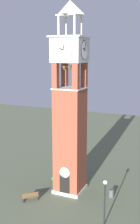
{
  "coord_description": "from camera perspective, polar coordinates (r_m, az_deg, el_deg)",
  "views": [
    {
      "loc": [
        11.41,
        -25.85,
        14.4
      ],
      "look_at": [
        0.0,
        0.0,
        8.53
      ],
      "focal_mm": 45.99,
      "sensor_mm": 36.0,
      "label": 1
    }
  ],
  "objects": [
    {
      "name": "trash_bin",
      "position": [
        30.53,
        8.21,
        -15.69
      ],
      "size": [
        0.52,
        0.52,
        0.8
      ],
      "primitive_type": "cylinder",
      "color": "#4C4C51",
      "rests_on": "ground"
    },
    {
      "name": "shrub_near_entry",
      "position": [
        33.63,
        -3.16,
        -13.04
      ],
      "size": [
        0.73,
        0.73,
        0.63
      ],
      "primitive_type": "ellipsoid",
      "color": "#336638",
      "rests_on": "ground"
    },
    {
      "name": "lamp_post",
      "position": [
        24.97,
        6.95,
        -15.99
      ],
      "size": [
        0.36,
        0.36,
        4.1
      ],
      "color": "black",
      "rests_on": "ground"
    },
    {
      "name": "ground",
      "position": [
        31.72,
        0.0,
        -15.27
      ],
      "size": [
        80.0,
        80.0,
        0.0
      ],
      "primitive_type": "plane",
      "color": "#5B664C"
    },
    {
      "name": "clock_tower",
      "position": [
        28.94,
        -0.0,
        -0.75
      ],
      "size": [
        3.31,
        3.31,
        19.45
      ],
      "color": "brown",
      "rests_on": "ground"
    },
    {
      "name": "park_bench",
      "position": [
        29.72,
        -7.94,
        -16.31
      ],
      "size": [
        1.49,
        1.39,
        0.95
      ],
      "color": "brown",
      "rests_on": "ground"
    }
  ]
}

